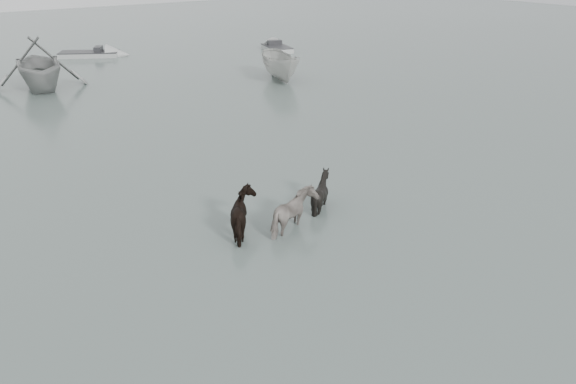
% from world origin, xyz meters
% --- Properties ---
extents(ground, '(140.00, 140.00, 0.00)m').
position_xyz_m(ground, '(0.00, 0.00, 0.00)').
color(ground, '#495751').
rests_on(ground, ground).
extents(pony_pinto, '(1.93, 1.43, 1.48)m').
position_xyz_m(pony_pinto, '(-1.31, 1.38, 0.74)').
color(pony_pinto, black).
rests_on(pony_pinto, ground).
extents(pony_dark, '(1.41, 1.59, 1.47)m').
position_xyz_m(pony_dark, '(-2.53, 1.98, 0.73)').
color(pony_dark, black).
rests_on(pony_dark, ground).
extents(pony_black, '(1.41, 1.27, 1.47)m').
position_xyz_m(pony_black, '(0.37, 2.19, 0.73)').
color(pony_black, black).
rests_on(pony_black, ground).
extents(rowboat_trail, '(6.05, 6.74, 3.18)m').
position_xyz_m(rowboat_trail, '(-2.74, 24.11, 1.59)').
color(rowboat_trail, gray).
rests_on(rowboat_trail, ground).
extents(boat_small, '(3.39, 5.20, 1.88)m').
position_xyz_m(boat_small, '(9.94, 18.04, 0.94)').
color(boat_small, '#B3B4AF').
rests_on(boat_small, ground).
extents(skiff_port, '(2.70, 4.79, 0.75)m').
position_xyz_m(skiff_port, '(15.70, 26.78, 0.38)').
color(skiff_port, '#ACAEAC').
rests_on(skiff_port, ground).
extents(skiff_mid, '(5.93, 4.35, 0.75)m').
position_xyz_m(skiff_mid, '(2.81, 32.90, 0.38)').
color(skiff_mid, '#9EA19E').
rests_on(skiff_mid, ground).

